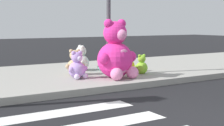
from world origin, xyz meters
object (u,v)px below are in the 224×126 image
at_px(plush_yellow, 128,64).
at_px(plush_lime, 141,66).
at_px(plush_tan, 75,65).
at_px(plush_white, 81,60).
at_px(plush_teal, 106,60).
at_px(plush_pink_large, 116,55).
at_px(plush_lavender, 77,68).
at_px(sign_pole, 109,8).

relative_size(plush_yellow, plush_lime, 1.05).
height_order(plush_tan, plush_white, plush_white).
height_order(plush_teal, plush_white, plush_teal).
distance_m(plush_pink_large, plush_tan, 1.19).
height_order(plush_yellow, plush_lavender, plush_lavender).
relative_size(plush_yellow, plush_tan, 0.82).
distance_m(plush_lime, plush_lavender, 1.77).
xyz_separation_m(plush_lime, plush_white, (-1.08, 1.42, 0.08)).
height_order(sign_pole, plush_tan, sign_pole).
distance_m(plush_pink_large, plush_yellow, 1.15).
xyz_separation_m(plush_pink_large, plush_tan, (-0.66, 0.94, -0.30)).
xyz_separation_m(plush_lime, plush_teal, (-0.42, 1.11, 0.08)).
distance_m(plush_white, plush_lavender, 1.42).
xyz_separation_m(plush_yellow, plush_tan, (-1.49, 0.24, 0.05)).
distance_m(sign_pole, plush_yellow, 1.64).
bearing_deg(plush_pink_large, sign_pole, 76.74).
height_order(sign_pole, plush_white, sign_pole).
bearing_deg(plush_yellow, plush_white, 136.81).
height_order(plush_white, plush_lavender, plush_white).
relative_size(sign_pole, plush_lavender, 4.80).
xyz_separation_m(plush_yellow, plush_white, (-0.99, 0.93, 0.07)).
height_order(plush_teal, plush_lavender, plush_teal).
height_order(plush_tan, plush_lime, plush_tan).
distance_m(plush_pink_large, plush_teal, 1.44).
distance_m(sign_pole, plush_white, 1.78).
bearing_deg(plush_tan, plush_lime, -24.76).
bearing_deg(sign_pole, plush_lime, -25.80).
bearing_deg(plush_pink_large, plush_lime, 13.23).
distance_m(plush_tan, plush_teal, 1.22).
distance_m(plush_lime, plush_white, 1.79).
bearing_deg(plush_white, plush_lavender, -118.86).
bearing_deg(plush_white, plush_teal, -25.30).
bearing_deg(plush_tan, sign_pole, -23.72).
bearing_deg(plush_tan, plush_white, 54.55).
height_order(sign_pole, plush_pink_large, sign_pole).
relative_size(plush_lime, plush_teal, 0.72).
bearing_deg(plush_pink_large, plush_tan, 124.91).
relative_size(plush_tan, plush_lavender, 1.00).
relative_size(plush_yellow, plush_teal, 0.75).
relative_size(sign_pole, plush_white, 4.47).
distance_m(plush_pink_large, plush_lime, 1.01).
xyz_separation_m(plush_tan, plush_lavender, (-0.19, -0.54, 0.00)).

